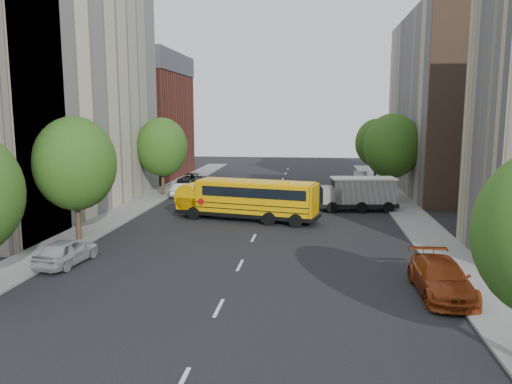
% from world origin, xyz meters
% --- Properties ---
extents(ground, '(120.00, 120.00, 0.00)m').
position_xyz_m(ground, '(0.00, 0.00, 0.00)').
color(ground, black).
rests_on(ground, ground).
extents(sidewalk_left, '(3.00, 80.00, 0.12)m').
position_xyz_m(sidewalk_left, '(-11.50, 5.00, 0.06)').
color(sidewalk_left, slate).
rests_on(sidewalk_left, ground).
extents(sidewalk_right, '(3.00, 80.00, 0.12)m').
position_xyz_m(sidewalk_right, '(11.50, 5.00, 0.06)').
color(sidewalk_right, slate).
rests_on(sidewalk_right, ground).
extents(lane_markings, '(0.15, 64.00, 0.01)m').
position_xyz_m(lane_markings, '(0.00, 10.00, 0.01)').
color(lane_markings, silver).
rests_on(lane_markings, ground).
extents(building_left_cream, '(10.00, 26.00, 20.00)m').
position_xyz_m(building_left_cream, '(-18.00, 6.00, 10.00)').
color(building_left_cream, beige).
rests_on(building_left_cream, ground).
extents(building_left_redbrick, '(10.00, 15.00, 13.00)m').
position_xyz_m(building_left_redbrick, '(-18.00, 28.00, 6.50)').
color(building_left_redbrick, maroon).
rests_on(building_left_redbrick, ground).
extents(building_right_far, '(10.00, 22.00, 18.00)m').
position_xyz_m(building_right_far, '(18.00, 20.00, 9.00)').
color(building_right_far, tan).
rests_on(building_right_far, ground).
extents(building_right_sidewall, '(10.10, 0.30, 18.00)m').
position_xyz_m(building_right_sidewall, '(18.00, 9.00, 9.00)').
color(building_right_sidewall, brown).
rests_on(building_right_sidewall, ground).
extents(street_tree_1, '(5.12, 5.12, 7.90)m').
position_xyz_m(street_tree_1, '(-11.00, -4.00, 4.95)').
color(street_tree_1, '#38281C').
rests_on(street_tree_1, ground).
extents(street_tree_2, '(4.99, 4.99, 7.71)m').
position_xyz_m(street_tree_2, '(-11.00, 14.00, 4.83)').
color(street_tree_2, '#38281C').
rests_on(street_tree_2, ground).
extents(street_tree_4, '(5.25, 5.25, 8.10)m').
position_xyz_m(street_tree_4, '(11.00, 14.00, 5.08)').
color(street_tree_4, '#38281C').
rests_on(street_tree_4, ground).
extents(street_tree_5, '(4.86, 4.86, 7.51)m').
position_xyz_m(street_tree_5, '(11.00, 26.00, 4.70)').
color(street_tree_5, '#38281C').
rests_on(street_tree_5, ground).
extents(school_bus, '(11.33, 4.92, 3.12)m').
position_xyz_m(school_bus, '(-1.29, 3.56, 1.74)').
color(school_bus, black).
rests_on(school_bus, ground).
extents(safari_truck, '(6.80, 3.18, 2.81)m').
position_xyz_m(safari_truck, '(7.52, 8.32, 1.49)').
color(safari_truck, black).
rests_on(safari_truck, ground).
extents(parked_car_0, '(2.14, 4.41, 1.45)m').
position_xyz_m(parked_car_0, '(-9.27, -8.94, 0.73)').
color(parked_car_0, '#A9A9AF').
rests_on(parked_car_0, ground).
extents(parked_car_1, '(1.44, 4.01, 1.32)m').
position_xyz_m(parked_car_1, '(-9.00, 13.87, 0.66)').
color(parked_car_1, silver).
rests_on(parked_car_1, ground).
extents(parked_car_2, '(2.74, 5.72, 1.57)m').
position_xyz_m(parked_car_2, '(-9.48, 20.28, 0.79)').
color(parked_car_2, black).
rests_on(parked_car_2, ground).
extents(parked_car_3, '(2.32, 5.45, 1.57)m').
position_xyz_m(parked_car_3, '(9.60, -11.27, 0.78)').
color(parked_car_3, maroon).
rests_on(parked_car_3, ground).
extents(parked_car_5, '(1.60, 4.31, 1.41)m').
position_xyz_m(parked_car_5, '(9.20, 25.16, 0.70)').
color(parked_car_5, gray).
rests_on(parked_car_5, ground).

